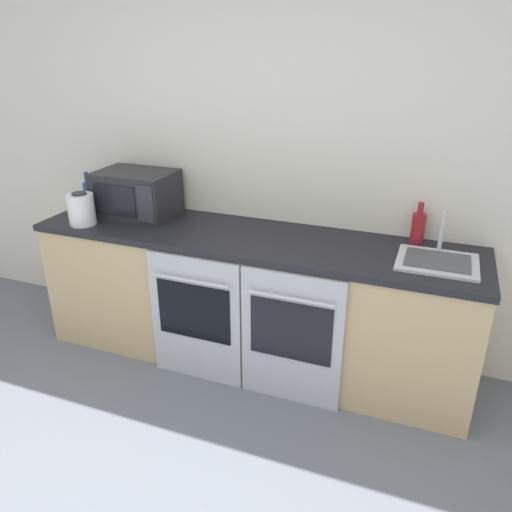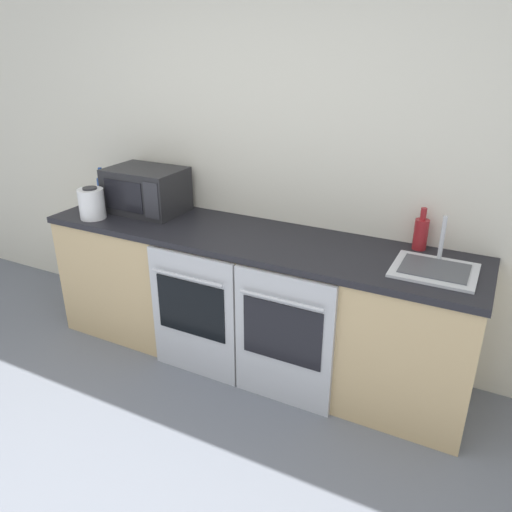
{
  "view_description": "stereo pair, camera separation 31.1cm",
  "coord_description": "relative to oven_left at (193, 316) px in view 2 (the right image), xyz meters",
  "views": [
    {
      "loc": [
        1.06,
        -0.86,
        1.99
      ],
      "look_at": [
        0.04,
        1.81,
        0.75
      ],
      "focal_mm": 35.0,
      "sensor_mm": 36.0,
      "label": 1
    },
    {
      "loc": [
        1.34,
        -0.73,
        1.99
      ],
      "look_at": [
        0.04,
        1.81,
        0.75
      ],
      "focal_mm": 35.0,
      "sensor_mm": 36.0,
      "label": 2
    }
  ],
  "objects": [
    {
      "name": "sink",
      "position": [
        1.33,
        0.32,
        0.47
      ],
      "size": [
        0.42,
        0.36,
        0.26
      ],
      "color": "silver",
      "rests_on": "counter_back"
    },
    {
      "name": "kettle",
      "position": [
        -0.87,
        0.14,
        0.56
      ],
      "size": [
        0.17,
        0.17,
        0.21
      ],
      "color": "white",
      "rests_on": "counter_back"
    },
    {
      "name": "microwave",
      "position": [
        -0.63,
        0.43,
        0.61
      ],
      "size": [
        0.52,
        0.37,
        0.3
      ],
      "color": "#232326",
      "rests_on": "counter_back"
    },
    {
      "name": "bottle_red",
      "position": [
        1.19,
        0.59,
        0.55
      ],
      "size": [
        0.08,
        0.08,
        0.25
      ],
      "color": "maroon",
      "rests_on": "counter_back"
    },
    {
      "name": "wall_back",
      "position": [
        0.23,
        0.69,
        0.88
      ],
      "size": [
        10.0,
        0.06,
        2.6
      ],
      "color": "silver",
      "rests_on": "ground_plane"
    },
    {
      "name": "oven_right",
      "position": [
        0.61,
        0.0,
        0.0
      ],
      "size": [
        0.6,
        0.06,
        0.83
      ],
      "color": "#B7BABF",
      "rests_on": "ground_plane"
    },
    {
      "name": "counter_back",
      "position": [
        0.23,
        0.34,
        0.02
      ],
      "size": [
        2.79,
        0.67,
        0.88
      ],
      "color": "tan",
      "rests_on": "ground_plane"
    },
    {
      "name": "oven_left",
      "position": [
        0.0,
        0.0,
        0.0
      ],
      "size": [
        0.6,
        0.06,
        0.83
      ],
      "color": "#B7BABF",
      "rests_on": "ground_plane"
    },
    {
      "name": "bottle_blue",
      "position": [
        -1.01,
        0.39,
        0.56
      ],
      "size": [
        0.06,
        0.06,
        0.28
      ],
      "color": "#234793",
      "rests_on": "counter_back"
    }
  ]
}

